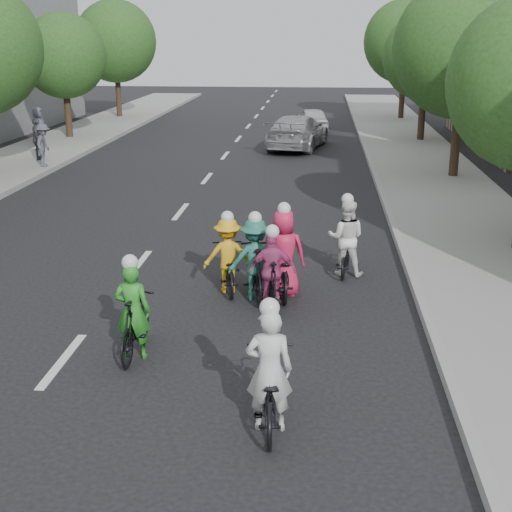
# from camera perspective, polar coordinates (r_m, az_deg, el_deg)

# --- Properties ---
(ground) EXTENTS (120.00, 120.00, 0.00)m
(ground) POSITION_cam_1_polar(r_m,az_deg,el_deg) (11.98, -15.22, -8.09)
(ground) COLOR black
(ground) RESTS_ON ground
(sidewalk_right) EXTENTS (4.00, 80.00, 0.15)m
(sidewalk_right) POSITION_cam_1_polar(r_m,az_deg,el_deg) (21.07, 15.86, 3.17)
(sidewalk_right) COLOR gray
(sidewalk_right) RESTS_ON ground
(curb_right) EXTENTS (0.18, 80.00, 0.18)m
(curb_right) POSITION_cam_1_polar(r_m,az_deg,el_deg) (20.79, 10.57, 3.39)
(curb_right) COLOR #999993
(curb_right) RESTS_ON ground
(tree_l_4) EXTENTS (4.00, 4.00, 5.97)m
(tree_l_4) POSITION_cam_1_polar(r_m,az_deg,el_deg) (36.23, -15.14, 15.20)
(tree_l_4) COLOR black
(tree_l_4) RESTS_ON ground
(tree_l_5) EXTENTS (4.80, 4.80, 6.93)m
(tree_l_5) POSITION_cam_1_polar(r_m,az_deg,el_deg) (44.79, -11.18, 16.49)
(tree_l_5) COLOR black
(tree_l_5) RESTS_ON ground
(tree_r_1) EXTENTS (4.80, 4.80, 6.93)m
(tree_r_1) POSITION_cam_1_polar(r_m,az_deg,el_deg) (26.13, 16.27, 15.66)
(tree_r_1) COLOR black
(tree_r_1) RESTS_ON ground
(tree_r_2) EXTENTS (4.00, 4.00, 5.97)m
(tree_r_2) POSITION_cam_1_polar(r_m,az_deg,el_deg) (35.03, 13.44, 15.26)
(tree_r_2) COLOR black
(tree_r_2) RESTS_ON ground
(tree_r_3) EXTENTS (4.80, 4.80, 6.93)m
(tree_r_3) POSITION_cam_1_polar(r_m,az_deg,el_deg) (43.95, 11.85, 16.44)
(tree_r_3) COLOR black
(tree_r_3) RESTS_ON ground
(cyclist_0) EXTENTS (1.15, 1.87, 1.78)m
(cyclist_0) POSITION_cam_1_polar(r_m,az_deg,el_deg) (13.96, -0.06, -0.70)
(cyclist_0) COLOR black
(cyclist_0) RESTS_ON ground
(cyclist_1) EXTENTS (0.58, 1.71, 1.74)m
(cyclist_1) POSITION_cam_1_polar(r_m,az_deg,el_deg) (11.68, -9.71, -5.09)
(cyclist_1) COLOR black
(cyclist_1) RESTS_ON ground
(cyclist_2) EXTENTS (1.08, 1.80, 1.68)m
(cyclist_2) POSITION_cam_1_polar(r_m,az_deg,el_deg) (14.39, -2.23, -0.47)
(cyclist_2) COLOR black
(cyclist_2) RESTS_ON ground
(cyclist_3) EXTENTS (0.92, 1.68, 1.65)m
(cyclist_3) POSITION_cam_1_polar(r_m,az_deg,el_deg) (13.50, 1.31, -1.70)
(cyclist_3) COLOR black
(cyclist_3) RESTS_ON ground
(cyclist_4) EXTENTS (0.87, 1.57, 1.80)m
(cyclist_4) POSITION_cam_1_polar(r_m,az_deg,el_deg) (15.50, 7.19, 0.88)
(cyclist_4) COLOR black
(cyclist_4) RESTS_ON ground
(cyclist_5) EXTENTS (0.90, 1.97, 1.91)m
(cyclist_5) POSITION_cam_1_polar(r_m,az_deg,el_deg) (14.19, 2.22, -0.52)
(cyclist_5) COLOR black
(cyclist_5) RESTS_ON ground
(cyclist_6) EXTENTS (0.74, 1.87, 1.85)m
(cyclist_6) POSITION_cam_1_polar(r_m,az_deg,el_deg) (9.56, 1.09, -10.27)
(cyclist_6) COLOR black
(cyclist_6) RESTS_ON ground
(follow_car_lead) EXTENTS (3.01, 5.46, 1.50)m
(follow_car_lead) POSITION_cam_1_polar(r_m,az_deg,el_deg) (32.59, 3.33, 9.88)
(follow_car_lead) COLOR #ADADB2
(follow_car_lead) RESTS_ON ground
(follow_car_trail) EXTENTS (1.91, 3.74, 1.22)m
(follow_car_trail) POSITION_cam_1_polar(r_m,az_deg,el_deg) (38.78, 4.54, 10.86)
(follow_car_trail) COLOR silver
(follow_car_trail) RESTS_ON ground
(spectator_0) EXTENTS (0.71, 1.11, 1.62)m
(spectator_0) POSITION_cam_1_polar(r_m,az_deg,el_deg) (28.43, -16.65, 8.50)
(spectator_0) COLOR #51515F
(spectator_0) RESTS_ON sidewalk_left
(spectator_1) EXTENTS (0.74, 1.05, 1.65)m
(spectator_1) POSITION_cam_1_polar(r_m,az_deg,el_deg) (30.07, -17.10, 8.95)
(spectator_1) COLOR #4A4C57
(spectator_1) RESTS_ON sidewalk_left
(spectator_2) EXTENTS (0.59, 0.86, 1.71)m
(spectator_2) POSITION_cam_1_polar(r_m,az_deg,el_deg) (33.78, -17.01, 9.86)
(spectator_2) COLOR #50525E
(spectator_2) RESTS_ON sidewalk_left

